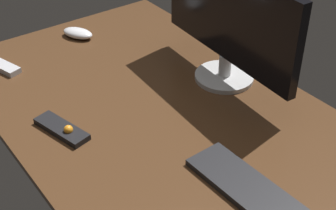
% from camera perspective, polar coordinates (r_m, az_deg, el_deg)
% --- Properties ---
extents(desk, '(1.40, 0.84, 0.02)m').
position_cam_1_polar(desk, '(1.45, -0.72, -1.12)').
color(desk, '#4C301C').
rests_on(desk, ground).
extents(monitor, '(0.58, 0.19, 0.37)m').
position_cam_1_polar(monitor, '(1.51, 6.95, 9.52)').
color(monitor, '#BEBEBE').
rests_on(monitor, desk).
extents(keyboard, '(0.37, 0.12, 0.02)m').
position_cam_1_polar(keyboard, '(1.20, 9.78, -9.93)').
color(keyboard, black).
rests_on(keyboard, desk).
extents(computer_mouse, '(0.14, 0.11, 0.03)m').
position_cam_1_polar(computer_mouse, '(1.87, -10.31, 8.12)').
color(computer_mouse, silver).
rests_on(computer_mouse, desk).
extents(media_remote, '(0.18, 0.10, 0.03)m').
position_cam_1_polar(media_remote, '(1.40, -12.05, -2.72)').
color(media_remote, black).
rests_on(media_remote, desk).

